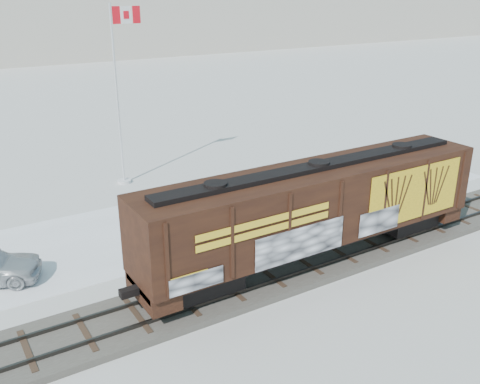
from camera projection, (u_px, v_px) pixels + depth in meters
ground at (267, 279)px, 23.32m from camera, size 500.00×500.00×0.00m
rail_track at (268, 276)px, 23.27m from camera, size 50.00×3.40×0.43m
parking_strip at (190, 220)px, 29.27m from camera, size 40.00×8.00×0.03m
hopper_railcar at (316, 206)px, 23.52m from camera, size 16.88×3.06×4.44m
flagpole at (121, 121)px, 33.46m from camera, size 2.30×0.90×11.10m
car_white at (196, 215)px, 27.81m from camera, size 5.25×3.33×1.63m
car_dark at (332, 182)px, 32.88m from camera, size 4.74×2.01×1.36m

